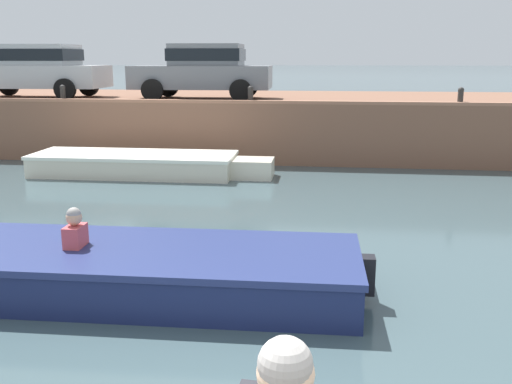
{
  "coord_description": "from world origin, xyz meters",
  "views": [
    {
      "loc": [
        0.67,
        -2.16,
        2.79
      ],
      "look_at": [
        -0.12,
        4.41,
        1.22
      ],
      "focal_mm": 40.0,
      "sensor_mm": 36.0,
      "label": 1
    }
  ],
  "objects_px": {
    "car_left_inner_grey": "(204,69)",
    "car_leftmost_silver": "(36,69)",
    "mooring_bollard_east": "(461,95)",
    "motorboat_passing": "(119,270)",
    "mooring_bollard_west": "(63,92)",
    "mooring_bollard_mid": "(251,94)",
    "boat_moored_west_cream": "(144,164)"
  },
  "relations": [
    {
      "from": "boat_moored_west_cream",
      "to": "mooring_bollard_east",
      "type": "relative_size",
      "value": 13.11
    },
    {
      "from": "mooring_bollard_west",
      "to": "mooring_bollard_mid",
      "type": "xyz_separation_m",
      "value": [
        5.17,
        0.0,
        0.0
      ]
    },
    {
      "from": "car_leftmost_silver",
      "to": "mooring_bollard_east",
      "type": "xyz_separation_m",
      "value": [
        11.91,
        -1.3,
        -0.61
      ]
    },
    {
      "from": "car_leftmost_silver",
      "to": "mooring_bollard_mid",
      "type": "distance_m",
      "value": 6.73
    },
    {
      "from": "mooring_bollard_west",
      "to": "mooring_bollard_mid",
      "type": "relative_size",
      "value": 1.0
    },
    {
      "from": "boat_moored_west_cream",
      "to": "mooring_bollard_west",
      "type": "xyz_separation_m",
      "value": [
        -2.8,
        1.83,
        1.6
      ]
    },
    {
      "from": "motorboat_passing",
      "to": "mooring_bollard_mid",
      "type": "distance_m",
      "value": 8.94
    },
    {
      "from": "motorboat_passing",
      "to": "mooring_bollard_west",
      "type": "height_order",
      "value": "mooring_bollard_west"
    },
    {
      "from": "mooring_bollard_east",
      "to": "car_left_inner_grey",
      "type": "bearing_deg",
      "value": 169.26
    },
    {
      "from": "boat_moored_west_cream",
      "to": "mooring_bollard_east",
      "type": "xyz_separation_m",
      "value": [
        7.71,
        1.83,
        1.6
      ]
    },
    {
      "from": "mooring_bollard_west",
      "to": "car_left_inner_grey",
      "type": "bearing_deg",
      "value": 19.51
    },
    {
      "from": "car_leftmost_silver",
      "to": "mooring_bollard_east",
      "type": "bearing_deg",
      "value": -6.22
    },
    {
      "from": "car_leftmost_silver",
      "to": "mooring_bollard_mid",
      "type": "xyz_separation_m",
      "value": [
        6.58,
        -1.3,
        -0.61
      ]
    },
    {
      "from": "motorboat_passing",
      "to": "mooring_bollard_mid",
      "type": "relative_size",
      "value": 14.42
    },
    {
      "from": "mooring_bollard_west",
      "to": "car_leftmost_silver",
      "type": "bearing_deg",
      "value": 137.22
    },
    {
      "from": "car_leftmost_silver",
      "to": "mooring_bollard_east",
      "type": "distance_m",
      "value": 12.0
    },
    {
      "from": "motorboat_passing",
      "to": "car_left_inner_grey",
      "type": "bearing_deg",
      "value": 95.92
    },
    {
      "from": "motorboat_passing",
      "to": "car_left_inner_grey",
      "type": "height_order",
      "value": "car_left_inner_grey"
    },
    {
      "from": "mooring_bollard_mid",
      "to": "motorboat_passing",
      "type": "bearing_deg",
      "value": -93.03
    },
    {
      "from": "mooring_bollard_mid",
      "to": "boat_moored_west_cream",
      "type": "bearing_deg",
      "value": -142.38
    },
    {
      "from": "car_leftmost_silver",
      "to": "mooring_bollard_west",
      "type": "distance_m",
      "value": 2.01
    },
    {
      "from": "car_left_inner_grey",
      "to": "mooring_bollard_east",
      "type": "relative_size",
      "value": 8.93
    },
    {
      "from": "car_left_inner_grey",
      "to": "car_leftmost_silver",
      "type": "bearing_deg",
      "value": 180.0
    },
    {
      "from": "mooring_bollard_west",
      "to": "mooring_bollard_east",
      "type": "xyz_separation_m",
      "value": [
        10.51,
        0.0,
        0.0
      ]
    },
    {
      "from": "motorboat_passing",
      "to": "car_leftmost_silver",
      "type": "xyz_separation_m",
      "value": [
        -6.11,
        10.08,
        2.18
      ]
    },
    {
      "from": "mooring_bollard_east",
      "to": "mooring_bollard_west",
      "type": "bearing_deg",
      "value": 180.0
    },
    {
      "from": "mooring_bollard_mid",
      "to": "mooring_bollard_east",
      "type": "distance_m",
      "value": 5.33
    },
    {
      "from": "car_left_inner_grey",
      "to": "motorboat_passing",
      "type": "bearing_deg",
      "value": -84.08
    },
    {
      "from": "car_left_inner_grey",
      "to": "mooring_bollard_west",
      "type": "relative_size",
      "value": 8.93
    },
    {
      "from": "mooring_bollard_west",
      "to": "mooring_bollard_east",
      "type": "distance_m",
      "value": 10.51
    },
    {
      "from": "boat_moored_west_cream",
      "to": "mooring_bollard_west",
      "type": "relative_size",
      "value": 13.11
    },
    {
      "from": "motorboat_passing",
      "to": "mooring_bollard_mid",
      "type": "height_order",
      "value": "mooring_bollard_mid"
    }
  ]
}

